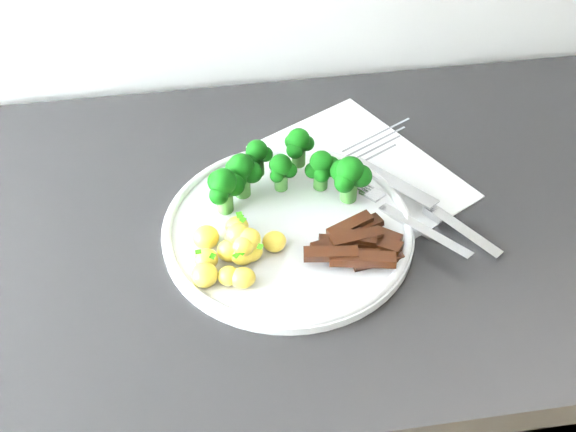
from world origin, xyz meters
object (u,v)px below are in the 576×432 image
object	(u,v)px
broccoli	(284,170)
beef_strips	(357,244)
plate	(288,228)
potatoes	(236,249)
knife	(442,218)
recipe_paper	(361,171)
fork	(406,218)
counter	(339,406)

from	to	relation	value
broccoli	beef_strips	bearing A→B (deg)	-57.54
plate	potatoes	world-z (taller)	potatoes
broccoli	knife	size ratio (longest dim) A/B	1.02
potatoes	recipe_paper	bearing A→B (deg)	37.90
fork	counter	bearing A→B (deg)	151.42
recipe_paper	plate	size ratio (longest dim) A/B	1.06
broccoli	potatoes	distance (m)	0.13
recipe_paper	potatoes	world-z (taller)	potatoes
potatoes	knife	xyz separation A→B (m)	(0.26, 0.03, -0.02)
counter	broccoli	distance (m)	0.52
plate	counter	bearing A→B (deg)	9.42
beef_strips	broccoli	bearing A→B (deg)	122.46
beef_strips	knife	size ratio (longest dim) A/B	0.63
counter	plate	xyz separation A→B (m)	(-0.09, -0.02, 0.47)
fork	knife	world-z (taller)	fork
recipe_paper	broccoli	xyz separation A→B (m)	(-0.11, -0.04, 0.05)
potatoes	broccoli	bearing A→B (deg)	55.50
fork	plate	bearing A→B (deg)	174.25
beef_strips	potatoes	bearing A→B (deg)	177.16
beef_strips	fork	size ratio (longest dim) A/B	0.72
counter	fork	size ratio (longest dim) A/B	13.77
counter	fork	xyz separation A→B (m)	(0.05, -0.03, 0.48)
potatoes	knife	distance (m)	0.26
recipe_paper	fork	bearing A→B (deg)	-75.52
recipe_paper	fork	distance (m)	0.12
recipe_paper	broccoli	size ratio (longest dim) A/B	1.62
counter	plate	bearing A→B (deg)	-170.58
counter	broccoli	bearing A→B (deg)	151.79
potatoes	plate	bearing A→B (deg)	32.25
counter	recipe_paper	world-z (taller)	recipe_paper
counter	plate	world-z (taller)	plate
knife	broccoli	bearing A→B (deg)	159.16
beef_strips	fork	world-z (taller)	beef_strips
potatoes	counter	bearing A→B (deg)	20.04
potatoes	beef_strips	size ratio (longest dim) A/B	0.91
broccoli	potatoes	bearing A→B (deg)	-124.50
counter	potatoes	xyz separation A→B (m)	(-0.16, -0.06, 0.49)
counter	beef_strips	world-z (taller)	beef_strips
plate	broccoli	distance (m)	0.07
recipe_paper	plate	bearing A→B (deg)	-139.14
potatoes	knife	size ratio (longest dim) A/B	0.57
counter	knife	bearing A→B (deg)	-14.02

